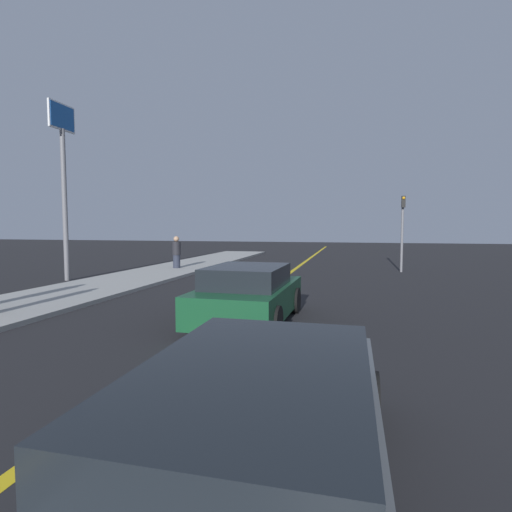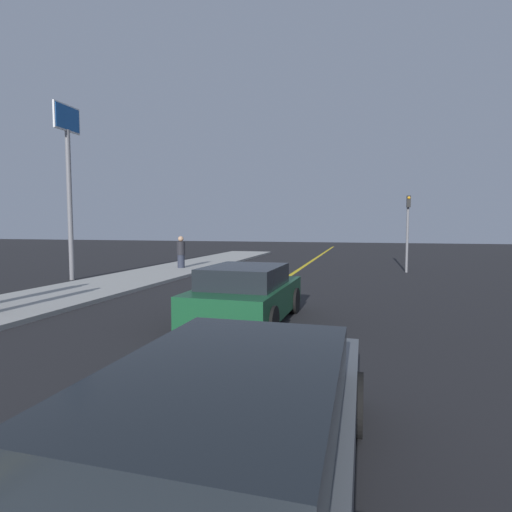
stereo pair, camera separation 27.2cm
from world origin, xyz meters
TOP-DOWN VIEW (x-y plane):
  - road_center_line at (0.00, 18.00)m, footprint 0.20×60.00m
  - sidewalk_left at (-5.93, 17.82)m, footprint 3.39×35.64m
  - car_near_right_lane at (2.28, 6.01)m, footprint 1.91×4.63m
  - car_ahead_center at (0.58, 12.07)m, footprint 2.05×3.91m
  - pedestrian_far_standing at (-5.76, 21.79)m, footprint 0.42×0.42m
  - traffic_light at (5.24, 23.68)m, footprint 0.18×0.40m
  - roadside_sign at (-8.53, 17.23)m, footprint 0.20×1.44m

SIDE VIEW (x-z plane):
  - road_center_line at x=0.00m, z-range 0.00..0.01m
  - sidewalk_left at x=-5.93m, z-range 0.00..0.13m
  - car_near_right_lane at x=2.28m, z-range -0.01..1.26m
  - car_ahead_center at x=0.58m, z-range -0.02..1.31m
  - pedestrian_far_standing at x=-5.76m, z-range 0.11..1.72m
  - traffic_light at x=5.24m, z-range 0.44..4.13m
  - roadside_sign at x=-8.53m, z-range 1.38..8.53m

